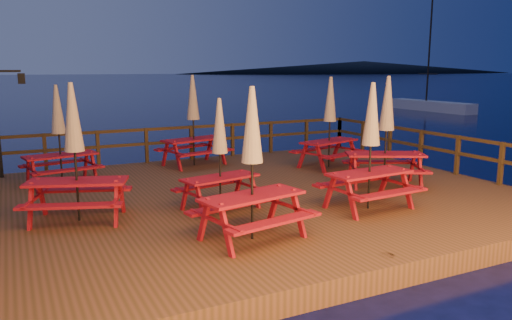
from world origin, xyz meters
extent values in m
plane|color=black|center=(0.00, 0.00, 0.00)|extent=(500.00, 500.00, 0.00)
cube|color=#4F3419|center=(0.00, 0.00, 0.20)|extent=(12.00, 10.00, 0.40)
cylinder|color=#352511|center=(-5.60, 4.60, -0.30)|extent=(0.24, 0.24, 1.40)
cylinder|color=#352511|center=(0.00, -4.60, -0.30)|extent=(0.24, 0.24, 1.40)
cylinder|color=#352511|center=(0.00, 4.60, -0.30)|extent=(0.24, 0.24, 1.40)
cylinder|color=#352511|center=(5.60, 4.60, -0.30)|extent=(0.24, 0.24, 1.40)
cube|color=#352511|center=(0.00, 4.85, 1.45)|extent=(11.70, 0.06, 0.09)
cube|color=#352511|center=(0.00, 4.85, 1.01)|extent=(11.70, 0.06, 0.09)
cube|color=#352511|center=(-4.68, 4.85, 0.95)|extent=(0.10, 0.10, 1.10)
cube|color=#352511|center=(0.00, 4.85, 0.95)|extent=(0.10, 0.10, 1.10)
cube|color=#352511|center=(4.68, 4.85, 0.95)|extent=(0.10, 0.10, 1.10)
cube|color=#352511|center=(5.85, 0.00, 1.45)|extent=(0.06, 9.70, 0.09)
cube|color=#352511|center=(5.85, 0.00, 1.01)|extent=(0.06, 9.70, 0.09)
cube|color=#352511|center=(5.85, 0.00, 0.95)|extent=(0.10, 0.10, 1.10)
cube|color=#352511|center=(5.85, 3.88, 0.95)|extent=(0.10, 0.10, 1.10)
cube|color=black|center=(-5.20, 4.55, 3.25)|extent=(0.70, 0.06, 0.06)
cube|color=black|center=(-4.85, 4.55, 3.05)|extent=(0.18, 0.18, 0.28)
sphere|color=#FFB366|center=(-4.85, 4.55, 3.05)|extent=(0.14, 0.14, 0.14)
ellipsoid|color=black|center=(185.00, 230.00, 3.50)|extent=(230.40, 86.40, 7.00)
cube|color=silver|center=(24.35, 18.47, 0.27)|extent=(1.35, 7.66, 0.98)
cylinder|color=black|center=(24.35, 19.01, 5.69)|extent=(0.13, 0.13, 10.94)
cylinder|color=black|center=(24.35, 19.01, 2.84)|extent=(0.10, 1.97, 0.09)
cube|color=maroon|center=(-4.15, -0.49, 1.18)|extent=(2.00, 1.32, 0.05)
cube|color=maroon|center=(-3.94, 0.09, 0.87)|extent=(1.85, 0.91, 0.05)
cube|color=maroon|center=(-4.37, -1.08, 0.87)|extent=(1.85, 0.91, 0.05)
cube|color=maroon|center=(-4.77, 0.10, 0.79)|extent=(0.09, 0.12, 0.78)
cube|color=maroon|center=(-5.00, -0.55, 0.79)|extent=(0.09, 0.12, 0.78)
cube|color=maroon|center=(-3.31, -0.44, 0.79)|extent=(0.09, 0.12, 0.78)
cube|color=maroon|center=(-3.54, -1.08, 0.79)|extent=(0.09, 0.12, 0.78)
cylinder|color=black|center=(-4.15, -0.49, 1.70)|extent=(0.05, 0.05, 2.59)
cone|color=tan|center=(-4.15, -0.49, 2.42)|extent=(0.37, 0.37, 1.30)
sphere|color=black|center=(-4.15, -0.49, 3.03)|extent=(0.07, 0.07, 0.07)
cube|color=maroon|center=(3.17, -0.81, 1.20)|extent=(2.04, 1.54, 0.05)
cube|color=maroon|center=(3.46, -0.24, 0.88)|extent=(1.84, 1.14, 0.05)
cube|color=maroon|center=(2.87, -1.38, 0.88)|extent=(1.84, 1.14, 0.05)
cube|color=maroon|center=(2.62, -0.13, 0.80)|extent=(0.11, 0.12, 0.80)
cube|color=maroon|center=(2.30, -0.76, 0.80)|extent=(0.11, 0.12, 0.80)
cube|color=maroon|center=(4.04, -0.86, 0.80)|extent=(0.11, 0.12, 0.80)
cube|color=maroon|center=(3.72, -1.49, 0.80)|extent=(0.11, 0.12, 0.80)
cylinder|color=black|center=(3.17, -0.81, 1.73)|extent=(0.05, 0.05, 2.66)
cone|color=tan|center=(3.17, -0.81, 2.48)|extent=(0.38, 0.38, 1.33)
sphere|color=black|center=(3.17, -0.81, 3.09)|extent=(0.07, 0.07, 0.07)
cube|color=maroon|center=(-1.59, -2.95, 1.17)|extent=(1.95, 1.07, 0.05)
cube|color=maroon|center=(-1.71, -2.35, 0.86)|extent=(1.87, 0.64, 0.05)
cube|color=maroon|center=(-1.47, -3.55, 0.86)|extent=(1.87, 0.64, 0.05)
cube|color=maroon|center=(-2.41, -2.77, 0.78)|extent=(0.08, 0.11, 0.77)
cube|color=maroon|center=(-2.28, -3.43, 0.78)|extent=(0.08, 0.11, 0.77)
cube|color=maroon|center=(-0.90, -2.47, 0.78)|extent=(0.08, 0.11, 0.77)
cube|color=maroon|center=(-0.77, -3.13, 0.78)|extent=(0.08, 0.11, 0.77)
cylinder|color=black|center=(-1.59, -2.95, 1.68)|extent=(0.05, 0.05, 2.57)
cone|color=tan|center=(-1.59, -2.95, 2.40)|extent=(0.37, 0.37, 1.28)
sphere|color=black|center=(-1.59, -2.95, 3.00)|extent=(0.07, 0.07, 0.07)
cube|color=maroon|center=(3.26, 1.78, 1.18)|extent=(2.00, 1.22, 0.05)
cube|color=maroon|center=(3.09, 2.38, 0.87)|extent=(1.88, 0.80, 0.05)
cube|color=maroon|center=(3.44, 1.18, 0.87)|extent=(1.88, 0.80, 0.05)
cube|color=maroon|center=(2.42, 1.89, 0.79)|extent=(0.09, 0.12, 0.78)
cube|color=maroon|center=(2.61, 1.23, 0.79)|extent=(0.09, 0.12, 0.78)
cube|color=maroon|center=(3.92, 2.32, 0.79)|extent=(0.09, 0.12, 0.78)
cube|color=maroon|center=(4.11, 1.67, 0.79)|extent=(0.09, 0.12, 0.78)
cylinder|color=black|center=(3.26, 1.78, 1.70)|extent=(0.05, 0.05, 2.60)
cone|color=tan|center=(3.26, 1.78, 2.43)|extent=(0.37, 0.37, 1.30)
sphere|color=black|center=(3.26, 1.78, 3.03)|extent=(0.07, 0.07, 0.07)
cube|color=maroon|center=(-4.13, 3.05, 1.13)|extent=(1.86, 1.01, 0.05)
cube|color=maroon|center=(-4.24, 3.63, 0.84)|extent=(1.78, 0.61, 0.05)
cube|color=maroon|center=(-4.02, 2.47, 0.84)|extent=(1.78, 0.61, 0.05)
cube|color=maroon|center=(-4.91, 3.23, 0.77)|extent=(0.08, 0.11, 0.73)
cube|color=maroon|center=(-4.79, 2.59, 0.77)|extent=(0.08, 0.11, 0.73)
cube|color=maroon|center=(-3.47, 3.51, 0.77)|extent=(0.08, 0.11, 0.73)
cube|color=maroon|center=(-3.35, 2.87, 0.77)|extent=(0.08, 0.11, 0.73)
cylinder|color=black|center=(-4.13, 3.05, 1.62)|extent=(0.04, 0.04, 2.45)
cone|color=tan|center=(-4.13, 3.05, 2.31)|extent=(0.35, 0.35, 1.22)
sphere|color=black|center=(-4.13, 3.05, 2.88)|extent=(0.07, 0.07, 0.07)
cube|color=maroon|center=(-0.26, 3.85, 1.19)|extent=(2.03, 1.17, 0.05)
cube|color=maroon|center=(-0.41, 4.47, 0.88)|extent=(1.92, 0.74, 0.05)
cube|color=maroon|center=(-0.11, 3.23, 0.88)|extent=(1.92, 0.74, 0.05)
cube|color=maroon|center=(-1.11, 4.00, 0.80)|extent=(0.09, 0.12, 0.79)
cube|color=maroon|center=(-0.95, 3.32, 0.80)|extent=(0.09, 0.12, 0.79)
cube|color=maroon|center=(0.43, 4.38, 0.80)|extent=(0.09, 0.12, 0.79)
cube|color=maroon|center=(0.59, 3.70, 0.80)|extent=(0.09, 0.12, 0.79)
cylinder|color=black|center=(-0.26, 3.85, 1.72)|extent=(0.05, 0.05, 2.64)
cone|color=tan|center=(-0.26, 3.85, 2.46)|extent=(0.38, 0.38, 1.32)
sphere|color=black|center=(-0.26, 3.85, 3.08)|extent=(0.07, 0.07, 0.07)
cube|color=maroon|center=(1.45, -2.32, 1.17)|extent=(1.90, 0.85, 0.05)
cube|color=maroon|center=(1.41, -1.71, 0.86)|extent=(1.87, 0.42, 0.05)
cube|color=maroon|center=(1.50, -2.94, 0.86)|extent=(1.87, 0.42, 0.05)
cube|color=maroon|center=(0.66, -2.04, 0.79)|extent=(0.07, 0.11, 0.77)
cube|color=maroon|center=(0.71, -2.72, 0.79)|extent=(0.07, 0.11, 0.77)
cube|color=maroon|center=(2.20, -1.93, 0.79)|extent=(0.07, 0.11, 0.77)
cube|color=maroon|center=(2.25, -2.61, 0.79)|extent=(0.07, 0.11, 0.77)
cylinder|color=black|center=(1.45, -2.32, 1.69)|extent=(0.05, 0.05, 2.57)
cone|color=tan|center=(1.45, -2.32, 2.41)|extent=(0.37, 0.37, 1.29)
sphere|color=black|center=(1.45, -2.32, 3.00)|extent=(0.07, 0.07, 0.07)
cube|color=maroon|center=(-1.37, -0.97, 1.08)|extent=(1.73, 0.96, 0.05)
cube|color=maroon|center=(-1.48, -0.44, 0.81)|extent=(1.65, 0.58, 0.05)
cube|color=maroon|center=(-1.26, -1.51, 0.81)|extent=(1.65, 0.58, 0.05)
cube|color=maroon|center=(-2.10, -0.82, 0.74)|extent=(0.07, 0.10, 0.68)
cube|color=maroon|center=(-1.97, -1.41, 0.74)|extent=(0.07, 0.10, 0.68)
cube|color=maroon|center=(-0.77, -0.54, 0.74)|extent=(0.07, 0.10, 0.68)
cube|color=maroon|center=(-0.64, -1.13, 0.74)|extent=(0.07, 0.10, 0.68)
cylinder|color=black|center=(-1.37, -0.97, 1.53)|extent=(0.04, 0.04, 2.27)
cone|color=tan|center=(-1.37, -0.97, 2.17)|extent=(0.33, 0.33, 1.13)
sphere|color=black|center=(-1.37, -0.97, 2.69)|extent=(0.06, 0.06, 0.06)
camera|label=1|loc=(-5.21, -10.42, 3.34)|focal=35.00mm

